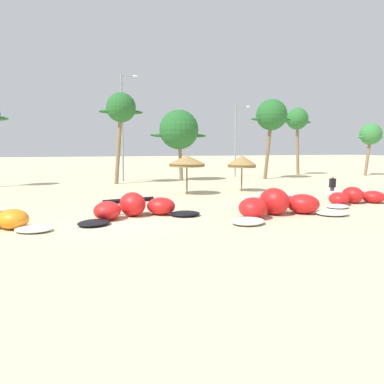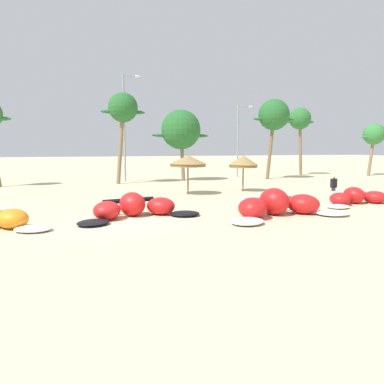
# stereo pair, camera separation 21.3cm
# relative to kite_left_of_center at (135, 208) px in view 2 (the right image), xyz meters

# --- Properties ---
(ground_plane) EXTENTS (260.00, 260.00, 0.00)m
(ground_plane) POSITION_rel_kite_left_of_center_xyz_m (-1.08, -1.15, -0.45)
(ground_plane) COLOR beige
(kite_left_of_center) EXTENTS (6.16, 3.45, 1.17)m
(kite_left_of_center) POSITION_rel_kite_left_of_center_xyz_m (0.00, 0.00, 0.00)
(kite_left_of_center) COLOR black
(kite_left_of_center) RESTS_ON ground
(kite_center) EXTENTS (6.93, 3.55, 1.34)m
(kite_center) POSITION_rel_kite_left_of_center_xyz_m (6.74, -1.91, 0.06)
(kite_center) COLOR white
(kite_center) RESTS_ON ground
(kite_right_of_center) EXTENTS (5.86, 2.65, 0.99)m
(kite_right_of_center) POSITION_rel_kite_left_of_center_xyz_m (13.22, -0.01, -0.07)
(kite_right_of_center) COLOR white
(kite_right_of_center) RESTS_ON ground
(beach_umbrella_near_van) EXTENTS (2.66, 2.66, 2.80)m
(beach_umbrella_near_van) POSITION_rel_kite_left_of_center_xyz_m (5.04, 7.51, 1.95)
(beach_umbrella_near_van) COLOR brown
(beach_umbrella_near_van) RESTS_ON ground
(beach_umbrella_middle) EXTENTS (2.25, 2.25, 2.74)m
(beach_umbrella_middle) POSITION_rel_kite_left_of_center_xyz_m (9.60, 7.97, 1.84)
(beach_umbrella_middle) COLOR brown
(beach_umbrella_middle) RESTS_ON ground
(person_near_kites) EXTENTS (0.36, 0.24, 1.62)m
(person_near_kites) POSITION_rel_kite_left_of_center_xyz_m (12.71, 1.51, 0.37)
(person_near_kites) COLOR #383842
(person_near_kites) RESTS_ON ground
(palm_left_of_gap) EXTENTS (4.05, 2.70, 8.34)m
(palm_left_of_gap) POSITION_rel_kite_left_of_center_xyz_m (1.81, 17.09, 6.38)
(palm_left_of_gap) COLOR #7F6647
(palm_left_of_gap) RESTS_ON ground
(palm_center_left) EXTENTS (5.93, 3.95, 7.13)m
(palm_center_left) POSITION_rel_kite_left_of_center_xyz_m (7.73, 18.43, 4.66)
(palm_center_left) COLOR #7F6647
(palm_center_left) RESTS_ON ground
(palm_center_right) EXTENTS (4.93, 3.28, 8.46)m
(palm_center_right) POSITION_rel_kite_left_of_center_xyz_m (17.72, 17.49, 6.27)
(palm_center_right) COLOR brown
(palm_center_right) RESTS_ON ground
(palm_right_of_gap) EXTENTS (3.96, 2.64, 8.18)m
(palm_right_of_gap) POSITION_rel_kite_left_of_center_xyz_m (23.72, 21.58, 6.24)
(palm_right_of_gap) COLOR #7F6647
(palm_right_of_gap) RESTS_ON ground
(palm_right) EXTENTS (3.83, 2.56, 6.25)m
(palm_right) POSITION_rel_kite_left_of_center_xyz_m (31.66, 18.02, 4.41)
(palm_right) COLOR #7F6647
(palm_right) RESTS_ON ground
(lamppost_west_center) EXTENTS (1.75, 0.24, 10.40)m
(lamppost_west_center) POSITION_rel_kite_left_of_center_xyz_m (2.32, 19.29, 5.30)
(lamppost_west_center) COLOR gray
(lamppost_west_center) RESTS_ON ground
(lamppost_east_center) EXTENTS (1.91, 0.24, 8.17)m
(lamppost_east_center) POSITION_rel_kite_left_of_center_xyz_m (15.53, 21.30, 4.18)
(lamppost_east_center) COLOR gray
(lamppost_east_center) RESTS_ON ground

